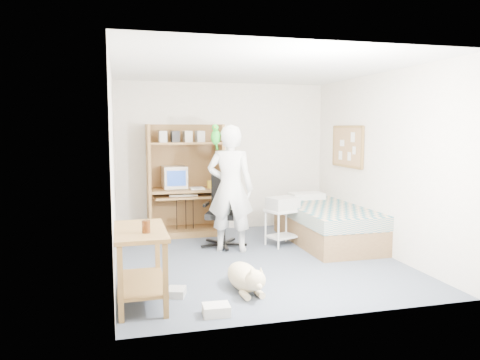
% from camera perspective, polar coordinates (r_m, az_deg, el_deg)
% --- Properties ---
extents(floor, '(4.00, 4.00, 0.00)m').
position_cam_1_polar(floor, '(6.33, 1.93, -9.62)').
color(floor, '#434E5C').
rests_on(floor, ground).
extents(wall_back, '(3.60, 0.02, 2.50)m').
position_cam_1_polar(wall_back, '(8.03, -2.09, 2.85)').
color(wall_back, silver).
rests_on(wall_back, floor).
extents(wall_right, '(0.02, 4.00, 2.50)m').
position_cam_1_polar(wall_right, '(6.83, 16.61, 1.97)').
color(wall_right, silver).
rests_on(wall_right, floor).
extents(wall_left, '(0.02, 4.00, 2.50)m').
position_cam_1_polar(wall_left, '(5.85, -15.18, 1.31)').
color(wall_left, silver).
rests_on(wall_left, floor).
extents(ceiling, '(3.60, 4.00, 0.02)m').
position_cam_1_polar(ceiling, '(6.13, 2.02, 13.46)').
color(ceiling, white).
rests_on(ceiling, wall_back).
extents(computer_hutch, '(1.20, 0.63, 1.80)m').
position_cam_1_polar(computer_hutch, '(7.69, -6.75, -0.55)').
color(computer_hutch, brown).
rests_on(computer_hutch, floor).
extents(bed, '(1.02, 2.02, 0.66)m').
position_cam_1_polar(bed, '(7.27, 10.45, -5.28)').
color(bed, brown).
rests_on(bed, floor).
extents(side_desk, '(0.50, 1.00, 0.75)m').
position_cam_1_polar(side_desk, '(4.80, -12.03, -8.87)').
color(side_desk, brown).
rests_on(side_desk, floor).
extents(corkboard, '(0.04, 0.94, 0.66)m').
position_cam_1_polar(corkboard, '(7.59, 12.96, 4.00)').
color(corkboard, '#A27248').
rests_on(corkboard, wall_right).
extents(office_chair, '(0.62, 0.63, 1.08)m').
position_cam_1_polar(office_chair, '(6.95, -1.99, -4.91)').
color(office_chair, black).
rests_on(office_chair, floor).
extents(person, '(0.76, 0.64, 1.79)m').
position_cam_1_polar(person, '(6.58, -1.19, -1.04)').
color(person, silver).
rests_on(person, floor).
extents(parrot, '(0.13, 0.22, 0.36)m').
position_cam_1_polar(parrot, '(6.50, -2.97, 5.41)').
color(parrot, '#138621').
rests_on(parrot, person).
extents(dog, '(0.35, 0.94, 0.35)m').
position_cam_1_polar(dog, '(5.12, 0.63, -11.74)').
color(dog, '#CFB88B').
rests_on(dog, floor).
extents(printer_cart, '(0.55, 0.49, 0.54)m').
position_cam_1_polar(printer_cart, '(7.00, 5.20, -5.05)').
color(printer_cart, silver).
rests_on(printer_cart, floor).
extents(printer, '(0.50, 0.44, 0.18)m').
position_cam_1_polar(printer, '(6.95, 5.23, -2.84)').
color(printer, '#B1B1AC').
rests_on(printer, printer_cart).
extents(crt_monitor, '(0.39, 0.41, 0.36)m').
position_cam_1_polar(crt_monitor, '(7.67, -7.99, 0.35)').
color(crt_monitor, beige).
rests_on(crt_monitor, computer_hutch).
extents(keyboard, '(0.46, 0.18, 0.03)m').
position_cam_1_polar(keyboard, '(7.55, -6.93, -1.84)').
color(keyboard, beige).
rests_on(keyboard, computer_hutch).
extents(pencil_cup, '(0.08, 0.08, 0.12)m').
position_cam_1_polar(pencil_cup, '(7.67, -3.71, -0.55)').
color(pencil_cup, gold).
rests_on(pencil_cup, computer_hutch).
extents(drink_glass, '(0.08, 0.08, 0.12)m').
position_cam_1_polar(drink_glass, '(4.55, -11.38, -5.60)').
color(drink_glass, '#421F0A').
rests_on(drink_glass, side_desk).
extents(floor_box_a, '(0.26, 0.21, 0.10)m').
position_cam_1_polar(floor_box_a, '(4.54, -2.91, -15.53)').
color(floor_box_a, white).
rests_on(floor_box_a, floor).
extents(floor_box_b, '(0.24, 0.26, 0.08)m').
position_cam_1_polar(floor_box_b, '(5.05, -7.77, -13.39)').
color(floor_box_b, '#B7B7B2').
rests_on(floor_box_b, floor).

